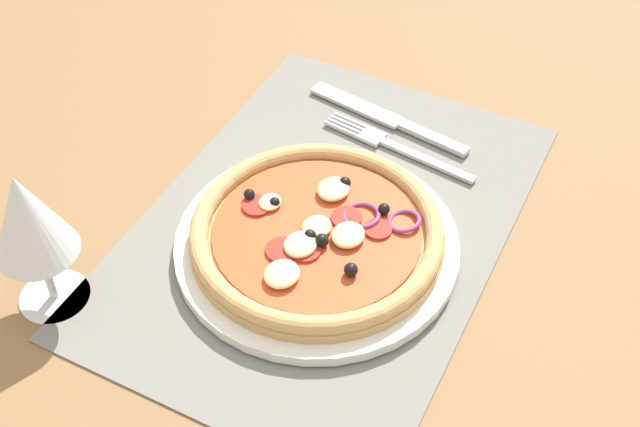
# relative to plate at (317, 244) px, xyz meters

# --- Properties ---
(ground_plane) EXTENTS (1.90, 1.40, 0.02)m
(ground_plane) POSITION_rel_plate_xyz_m (0.03, 0.01, -0.02)
(ground_plane) COLOR olive
(placemat) EXTENTS (0.48, 0.33, 0.00)m
(placemat) POSITION_rel_plate_xyz_m (0.03, 0.01, -0.01)
(placemat) COLOR slate
(placemat) RESTS_ON ground_plane
(plate) EXTENTS (0.27, 0.27, 0.01)m
(plate) POSITION_rel_plate_xyz_m (0.00, 0.00, 0.00)
(plate) COLOR silver
(plate) RESTS_ON placemat
(pizza) EXTENTS (0.24, 0.24, 0.03)m
(pizza) POSITION_rel_plate_xyz_m (0.00, -0.00, 0.02)
(pizza) COLOR tan
(pizza) RESTS_ON plate
(fork) EXTENTS (0.04, 0.18, 0.00)m
(fork) POSITION_rel_plate_xyz_m (0.17, -0.00, -0.00)
(fork) COLOR #B2B5BA
(fork) RESTS_ON placemat
(knife) EXTENTS (0.05, 0.20, 0.01)m
(knife) POSITION_rel_plate_xyz_m (0.21, 0.02, -0.00)
(knife) COLOR #B2B5BA
(knife) RESTS_ON placemat
(wine_glass) EXTENTS (0.07, 0.07, 0.15)m
(wine_glass) POSITION_rel_plate_xyz_m (-0.16, 0.19, 0.09)
(wine_glass) COLOR silver
(wine_glass) RESTS_ON ground_plane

